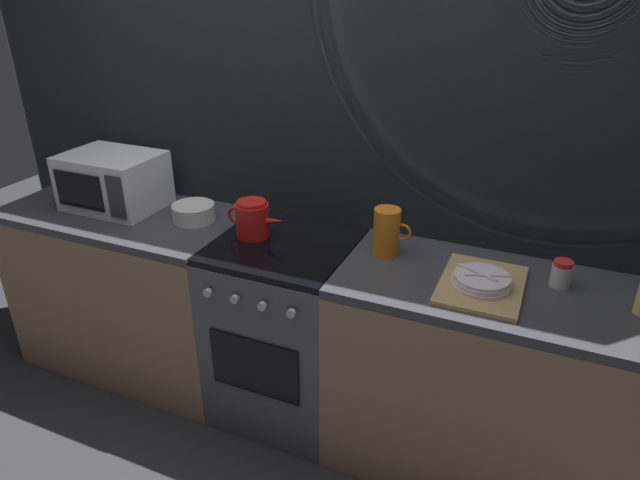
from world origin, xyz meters
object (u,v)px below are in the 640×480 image
(microwave, at_px, (114,181))
(kettle, at_px, (253,219))
(spice_jar, at_px, (561,274))
(stove_unit, at_px, (286,329))
(dish_pile, at_px, (481,283))
(mixing_bowl, at_px, (194,212))
(pitcher, at_px, (387,232))

(microwave, bearing_deg, kettle, -2.01)
(kettle, bearing_deg, spice_jar, 3.44)
(stove_unit, relative_size, spice_jar, 8.57)
(spice_jar, bearing_deg, kettle, -176.56)
(dish_pile, height_order, spice_jar, spice_jar)
(kettle, relative_size, dish_pile, 0.71)
(microwave, distance_m, kettle, 0.80)
(microwave, distance_m, dish_pile, 1.82)
(mixing_bowl, bearing_deg, stove_unit, -6.16)
(mixing_bowl, distance_m, spice_jar, 1.62)
(kettle, xyz_separation_m, pitcher, (0.60, 0.07, 0.02))
(mixing_bowl, height_order, dish_pile, mixing_bowl)
(mixing_bowl, distance_m, dish_pile, 1.36)
(microwave, distance_m, spice_jar, 2.08)
(dish_pile, bearing_deg, pitcher, 161.99)
(pitcher, distance_m, dish_pile, 0.44)
(stove_unit, height_order, mixing_bowl, mixing_bowl)
(mixing_bowl, bearing_deg, dish_pile, -4.18)
(kettle, relative_size, spice_jar, 2.71)
(mixing_bowl, xyz_separation_m, spice_jar, (1.62, 0.04, 0.01))
(kettle, distance_m, dish_pile, 1.01)
(kettle, xyz_separation_m, dish_pile, (1.01, -0.06, -0.06))
(kettle, bearing_deg, microwave, 177.99)
(pitcher, relative_size, spice_jar, 1.90)
(mixing_bowl, bearing_deg, spice_jar, 1.46)
(mixing_bowl, bearing_deg, microwave, -179.08)
(mixing_bowl, height_order, spice_jar, spice_jar)
(spice_jar, bearing_deg, pitcher, -179.52)
(stove_unit, height_order, spice_jar, spice_jar)
(kettle, bearing_deg, dish_pile, -3.60)
(stove_unit, xyz_separation_m, kettle, (-0.16, 0.02, 0.53))
(stove_unit, bearing_deg, kettle, 173.26)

